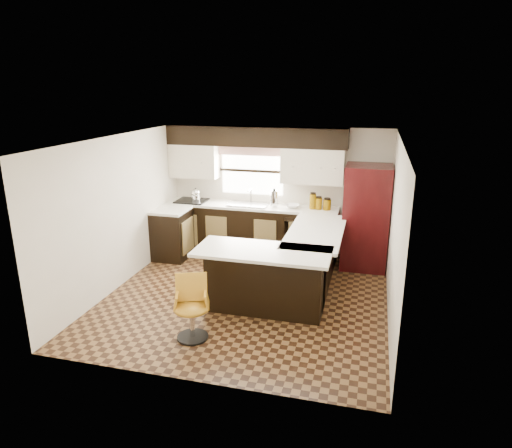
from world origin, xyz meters
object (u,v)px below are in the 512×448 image
(peninsula_return, at_px, (266,280))
(bar_chair, at_px, (192,309))
(refrigerator, at_px, (366,217))
(peninsula_long, at_px, (312,260))

(peninsula_return, relative_size, bar_chair, 1.99)
(refrigerator, distance_m, bar_chair, 3.72)
(peninsula_return, height_order, refrigerator, refrigerator)
(peninsula_long, bearing_deg, peninsula_return, -118.30)
(refrigerator, bearing_deg, peninsula_return, -122.58)
(peninsula_long, distance_m, refrigerator, 1.42)
(peninsula_return, distance_m, bar_chair, 1.24)
(bar_chair, bearing_deg, peninsula_long, 37.97)
(peninsula_long, height_order, peninsula_return, same)
(refrigerator, height_order, bar_chair, refrigerator)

